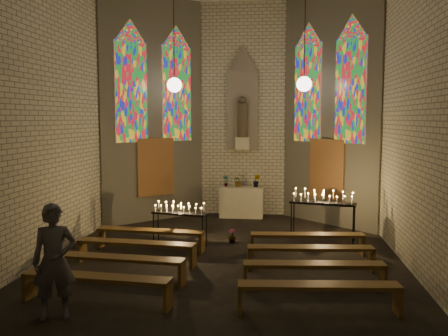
{
  "coord_description": "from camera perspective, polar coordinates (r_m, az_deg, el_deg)",
  "views": [
    {
      "loc": [
        1.25,
        -10.56,
        3.22
      ],
      "look_at": [
        -0.14,
        1.68,
        1.99
      ],
      "focal_mm": 40.0,
      "sensor_mm": 36.0,
      "label": 1
    }
  ],
  "objects": [
    {
      "name": "altar",
      "position": [
        16.29,
        2.01,
        -3.9
      ],
      "size": [
        1.4,
        0.6,
        1.0
      ],
      "primitive_type": "cube",
      "color": "beige",
      "rests_on": "ground"
    },
    {
      "name": "pew_right_1",
      "position": [
        10.88,
        9.83,
        -9.32
      ],
      "size": [
        2.69,
        0.61,
        0.51
      ],
      "rotation": [
        0.0,
        0.0,
        0.09
      ],
      "color": "#533B17",
      "rests_on": "ground"
    },
    {
      "name": "room",
      "position": [
        14.0,
        1.38,
        7.73
      ],
      "size": [
        8.22,
        12.43,
        7.0
      ],
      "color": "beige",
      "rests_on": "ground"
    },
    {
      "name": "visitor",
      "position": [
        8.58,
        -18.83,
        -10.06
      ],
      "size": [
        0.8,
        0.66,
        1.87
      ],
      "primitive_type": "imported",
      "rotation": [
        0.0,
        0.0,
        0.35
      ],
      "color": "#44454D",
      "rests_on": "ground"
    },
    {
      "name": "pew_left_1",
      "position": [
        11.31,
        -10.01,
        -8.74
      ],
      "size": [
        2.69,
        0.61,
        0.51
      ],
      "rotation": [
        0.0,
        0.0,
        -0.09
      ],
      "color": "#533B17",
      "rests_on": "ground"
    },
    {
      "name": "pew_left_3",
      "position": [
        9.12,
        -14.38,
        -12.38
      ],
      "size": [
        2.69,
        0.61,
        0.51
      ],
      "rotation": [
        0.0,
        0.0,
        -0.09
      ],
      "color": "#533B17",
      "rests_on": "ground"
    },
    {
      "name": "pew_right_0",
      "position": [
        12.04,
        9.5,
        -7.84
      ],
      "size": [
        2.69,
        0.61,
        0.51
      ],
      "rotation": [
        0.0,
        0.0,
        0.09
      ],
      "color": "#533B17",
      "rests_on": "ground"
    },
    {
      "name": "aisle_flower_pot",
      "position": [
        13.06,
        0.93,
        -7.75
      ],
      "size": [
        0.26,
        0.26,
        0.36
      ],
      "primitive_type": "imported",
      "rotation": [
        0.0,
        0.0,
        -0.31
      ],
      "color": "#4C723F",
      "rests_on": "ground"
    },
    {
      "name": "flower_vase_center",
      "position": [
        16.22,
        1.68,
        -1.45
      ],
      "size": [
        0.45,
        0.43,
        0.4
      ],
      "primitive_type": "imported",
      "rotation": [
        0.0,
        0.0,
        0.41
      ],
      "color": "#4C723F",
      "rests_on": "altar"
    },
    {
      "name": "flower_vase_right",
      "position": [
        16.11,
        3.74,
        -1.45
      ],
      "size": [
        0.28,
        0.26,
        0.43
      ],
      "primitive_type": "imported",
      "rotation": [
        0.0,
        0.0,
        -0.32
      ],
      "color": "#4C723F",
      "rests_on": "altar"
    },
    {
      "name": "pew_right_2",
      "position": [
        9.73,
        10.24,
        -11.15
      ],
      "size": [
        2.69,
        0.61,
        0.51
      ],
      "rotation": [
        0.0,
        0.0,
        0.09
      ],
      "color": "#533B17",
      "rests_on": "ground"
    },
    {
      "name": "votive_stand_right",
      "position": [
        13.41,
        11.24,
        -3.57
      ],
      "size": [
        1.77,
        0.81,
        1.26
      ],
      "rotation": [
        0.0,
        0.0,
        -0.24
      ],
      "color": "black",
      "rests_on": "ground"
    },
    {
      "name": "votive_stand_left",
      "position": [
        12.67,
        -5.09,
        -4.84
      ],
      "size": [
        1.48,
        0.65,
        1.06
      ],
      "rotation": [
        0.0,
        0.0,
        -0.22
      ],
      "color": "black",
      "rests_on": "ground"
    },
    {
      "name": "pew_right_3",
      "position": [
        8.59,
        10.77,
        -13.46
      ],
      "size": [
        2.69,
        0.61,
        0.51
      ],
      "rotation": [
        0.0,
        0.0,
        0.09
      ],
      "color": "#533B17",
      "rests_on": "ground"
    },
    {
      "name": "pew_left_0",
      "position": [
        12.43,
        -8.43,
        -7.4
      ],
      "size": [
        2.69,
        0.61,
        0.51
      ],
      "rotation": [
        0.0,
        0.0,
        -0.09
      ],
      "color": "#533B17",
      "rests_on": "ground"
    },
    {
      "name": "pew_left_2",
      "position": [
        10.2,
        -11.95,
        -10.38
      ],
      "size": [
        2.69,
        0.61,
        0.51
      ],
      "rotation": [
        0.0,
        0.0,
        -0.09
      ],
      "color": "#533B17",
      "rests_on": "ground"
    },
    {
      "name": "flower_vase_left",
      "position": [
        16.25,
        0.19,
        -1.47
      ],
      "size": [
        0.22,
        0.17,
        0.38
      ],
      "primitive_type": "imported",
      "rotation": [
        0.0,
        0.0,
        0.21
      ],
      "color": "#4C723F",
      "rests_on": "altar"
    },
    {
      "name": "floor",
      "position": [
        11.12,
        -0.24,
        -11.14
      ],
      "size": [
        12.0,
        12.0,
        0.0
      ],
      "primitive_type": "plane",
      "color": "black",
      "rests_on": "ground"
    }
  ]
}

